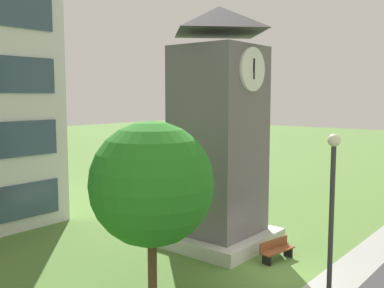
{
  "coord_description": "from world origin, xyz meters",
  "views": [
    {
      "loc": [
        -15.23,
        -7.81,
        6.93
      ],
      "look_at": [
        0.71,
        5.18,
        4.72
      ],
      "focal_mm": 41.51,
      "sensor_mm": 36.0,
      "label": 1
    }
  ],
  "objects_px": {
    "tree_by_building": "(198,140)",
    "tree_streetside": "(152,184)",
    "clock_tower": "(218,140)",
    "park_bench": "(277,250)",
    "street_lamp": "(332,213)"
  },
  "relations": [
    {
      "from": "street_lamp",
      "to": "tree_streetside",
      "type": "height_order",
      "value": "tree_streetside"
    },
    {
      "from": "park_bench",
      "to": "street_lamp",
      "type": "height_order",
      "value": "street_lamp"
    },
    {
      "from": "street_lamp",
      "to": "clock_tower",
      "type": "bearing_deg",
      "value": 57.11
    },
    {
      "from": "park_bench",
      "to": "street_lamp",
      "type": "xyz_separation_m",
      "value": [
        -4.47,
        -4.07,
        3.2
      ]
    },
    {
      "from": "street_lamp",
      "to": "tree_by_building",
      "type": "height_order",
      "value": "street_lamp"
    },
    {
      "from": "tree_by_building",
      "to": "tree_streetside",
      "type": "height_order",
      "value": "tree_streetside"
    },
    {
      "from": "clock_tower",
      "to": "tree_by_building",
      "type": "height_order",
      "value": "clock_tower"
    },
    {
      "from": "clock_tower",
      "to": "street_lamp",
      "type": "bearing_deg",
      "value": -122.89
    },
    {
      "from": "park_bench",
      "to": "street_lamp",
      "type": "bearing_deg",
      "value": -137.65
    },
    {
      "from": "clock_tower",
      "to": "tree_streetside",
      "type": "relative_size",
      "value": 1.79
    },
    {
      "from": "tree_streetside",
      "to": "clock_tower",
      "type": "bearing_deg",
      "value": 15.36
    },
    {
      "from": "tree_by_building",
      "to": "clock_tower",
      "type": "bearing_deg",
      "value": -135.36
    },
    {
      "from": "park_bench",
      "to": "tree_streetside",
      "type": "xyz_separation_m",
      "value": [
        -5.9,
        1.57,
        3.55
      ]
    },
    {
      "from": "street_lamp",
      "to": "tree_streetside",
      "type": "relative_size",
      "value": 0.96
    },
    {
      "from": "park_bench",
      "to": "tree_streetside",
      "type": "distance_m",
      "value": 7.06
    }
  ]
}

